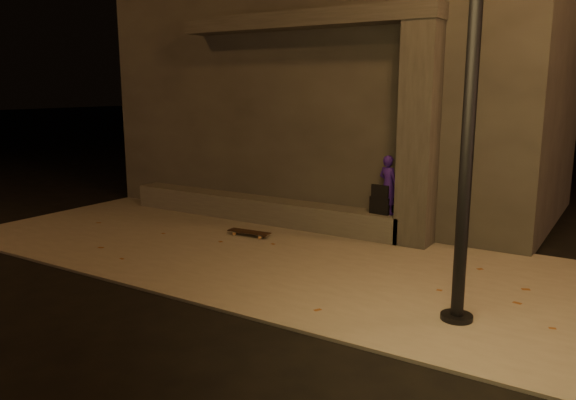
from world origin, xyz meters
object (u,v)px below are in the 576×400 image
Objects in this scene: backpack at (382,203)px; skateboard at (249,232)px; column at (419,136)px; skateboarder at (388,185)px.

backpack is 0.63× the size of skateboard.
skateboard is (-2.63, -1.08, -1.73)m from column.
column reaches higher than skateboarder.
skateboard is at bearing 44.27° from skateboarder.
column is at bearing -162.67° from skateboarder.
skateboard is at bearing -157.63° from column.
backpack is (-0.10, 0.00, -0.33)m from skateboarder.
backpack is at bearing 24.44° from skateboard.
column is 7.05× the size of backpack.
skateboarder is at bearing 180.00° from column.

